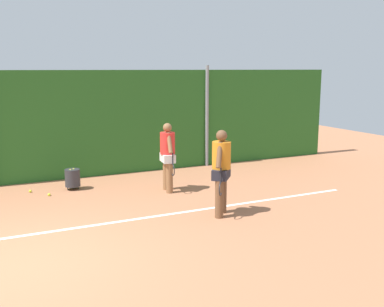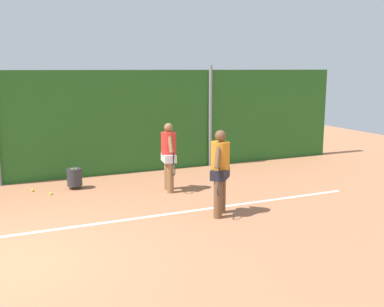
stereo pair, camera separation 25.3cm
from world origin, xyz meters
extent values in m
plane|color=#B2704C|center=(0.00, 1.53, 0.00)|extent=(31.25, 31.25, 0.00)
cylinder|color=gray|center=(5.86, 5.04, 1.49)|extent=(0.10, 0.10, 2.98)
cube|color=white|center=(0.00, 1.21, 0.00)|extent=(14.85, 0.10, 0.01)
cylinder|color=brown|center=(4.08, 0.87, 0.38)|extent=(0.17, 0.17, 0.75)
cylinder|color=brown|center=(3.86, 0.61, 0.38)|extent=(0.17, 0.17, 0.75)
cube|color=#23232D|center=(3.97, 0.74, 0.85)|extent=(0.55, 0.57, 0.20)
cylinder|color=orange|center=(3.97, 0.74, 1.22)|extent=(0.37, 0.37, 0.54)
sphere|color=brown|center=(3.97, 0.74, 1.61)|extent=(0.22, 0.22, 0.22)
cylinder|color=brown|center=(4.10, 0.90, 1.26)|extent=(0.24, 0.26, 0.51)
cylinder|color=brown|center=(3.84, 0.58, 1.26)|extent=(0.24, 0.26, 0.51)
cylinder|color=black|center=(3.82, 0.48, 0.90)|extent=(0.03, 0.03, 0.28)
torus|color=#26262B|center=(3.82, 0.48, 0.63)|extent=(0.20, 0.23, 0.28)
cylinder|color=#8C603D|center=(3.72, 3.01, 0.36)|extent=(0.16, 0.16, 0.72)
cylinder|color=#8C603D|center=(3.67, 2.70, 0.36)|extent=(0.16, 0.16, 0.72)
cube|color=white|center=(3.70, 2.86, 0.81)|extent=(0.35, 0.51, 0.19)
cylinder|color=red|center=(3.70, 2.86, 1.16)|extent=(0.35, 0.35, 0.51)
sphere|color=#8C603D|center=(3.70, 2.86, 1.53)|extent=(0.21, 0.21, 0.21)
cylinder|color=#8C603D|center=(3.73, 3.05, 1.20)|extent=(0.12, 0.29, 0.48)
cylinder|color=#8C603D|center=(3.67, 2.66, 1.20)|extent=(0.12, 0.29, 0.48)
cylinder|color=black|center=(3.71, 2.57, 0.85)|extent=(0.03, 0.03, 0.28)
torus|color=#26262B|center=(3.71, 2.57, 0.58)|extent=(0.06, 0.28, 0.28)
cylinder|color=#2D2D33|center=(1.67, 3.98, 0.29)|extent=(0.36, 0.36, 0.42)
cylinder|color=#2D2D33|center=(1.80, 3.98, 0.04)|extent=(0.02, 0.02, 0.08)
cylinder|color=#2D2D33|center=(1.55, 3.98, 0.04)|extent=(0.02, 0.02, 0.08)
cylinder|color=#2D2D33|center=(1.67, 4.10, 0.04)|extent=(0.02, 0.02, 0.08)
sphere|color=#CCDB33|center=(1.71, 4.01, 0.48)|extent=(0.07, 0.07, 0.07)
sphere|color=#CCDB33|center=(1.62, 3.96, 0.48)|extent=(0.07, 0.07, 0.07)
sphere|color=#CCDB33|center=(1.06, 3.64, 0.03)|extent=(0.07, 0.07, 0.07)
sphere|color=#CCDB33|center=(0.70, 4.13, 0.03)|extent=(0.07, 0.07, 0.07)
camera|label=1|loc=(-0.26, -6.86, 2.89)|focal=42.40mm
camera|label=2|loc=(-0.03, -6.97, 2.89)|focal=42.40mm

